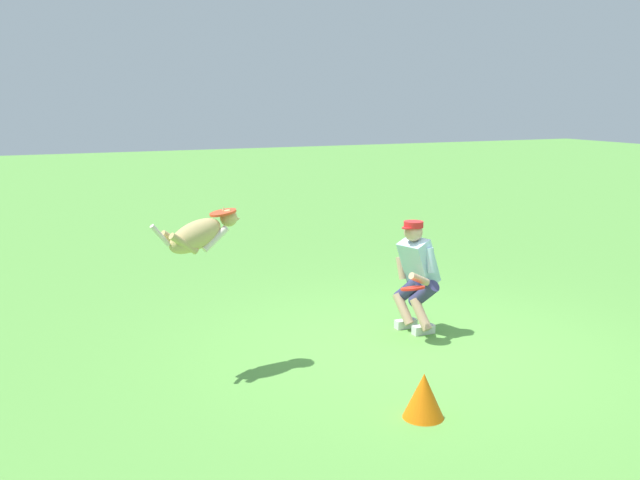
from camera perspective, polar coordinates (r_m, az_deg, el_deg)
name	(u,v)px	position (r m, az deg, el deg)	size (l,w,h in m)	color
ground_plane	(419,347)	(7.99, 7.81, -8.36)	(60.00, 60.00, 0.00)	#5B9D42
person	(416,272)	(8.32, 7.59, -2.54)	(0.55, 0.67, 1.29)	silver
dog	(200,234)	(6.99, -9.48, 0.45)	(0.97, 0.44, 0.45)	tan
frisbee_flying	(223,213)	(7.12, -7.67, 2.16)	(0.27, 0.27, 0.02)	#EE4923
frisbee_held	(413,288)	(7.96, 7.33, -3.80)	(0.27, 0.27, 0.02)	red
training_cone	(424,396)	(6.27, 8.18, -12.06)	(0.35, 0.35, 0.39)	orange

